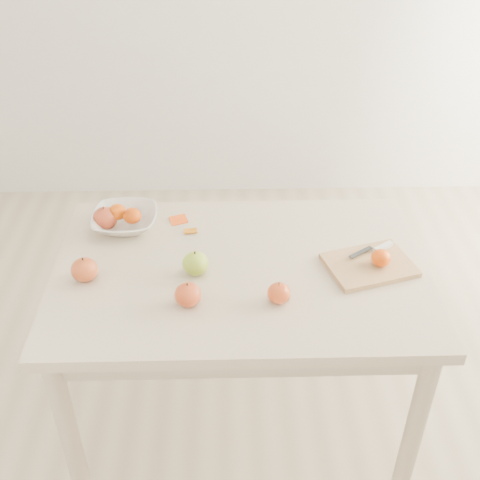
{
  "coord_description": "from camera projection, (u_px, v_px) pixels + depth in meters",
  "views": [
    {
      "loc": [
        -0.04,
        -1.52,
        1.94
      ],
      "look_at": [
        0.0,
        0.05,
        0.82
      ],
      "focal_mm": 45.0,
      "sensor_mm": 36.0,
      "label": 1
    }
  ],
  "objects": [
    {
      "name": "orange_peel_a",
      "position": [
        179.0,
        221.0,
        2.14
      ],
      "size": [
        0.07,
        0.06,
        0.01
      ],
      "primitive_type": "cube",
      "rotation": [
        0.21,
        0.0,
        0.33
      ],
      "color": "#E84E10",
      "rests_on": "table"
    },
    {
      "name": "bowl_tangerine_far",
      "position": [
        132.0,
        216.0,
        2.07
      ],
      "size": [
        0.06,
        0.06,
        0.06
      ],
      "primitive_type": "ellipsoid",
      "color": "#C93707",
      "rests_on": "fruit_bowl"
    },
    {
      "name": "table",
      "position": [
        240.0,
        290.0,
        1.98
      ],
      "size": [
        1.2,
        0.8,
        0.75
      ],
      "color": "beige",
      "rests_on": "ground"
    },
    {
      "name": "board_tangerine",
      "position": [
        381.0,
        258.0,
        1.89
      ],
      "size": [
        0.06,
        0.06,
        0.05
      ],
      "primitive_type": "ellipsoid",
      "color": "#DD3C07",
      "rests_on": "cutting_board"
    },
    {
      "name": "apple_red_e",
      "position": [
        279.0,
        293.0,
        1.77
      ],
      "size": [
        0.07,
        0.07,
        0.06
      ],
      "primitive_type": "ellipsoid",
      "color": "#A12713",
      "rests_on": "table"
    },
    {
      "name": "apple_red_c",
      "position": [
        188.0,
        295.0,
        1.76
      ],
      "size": [
        0.08,
        0.08,
        0.07
      ],
      "primitive_type": "ellipsoid",
      "color": "maroon",
      "rests_on": "table"
    },
    {
      "name": "cutting_board",
      "position": [
        369.0,
        265.0,
        1.92
      ],
      "size": [
        0.31,
        0.26,
        0.02
      ],
      "primitive_type": "cube",
      "rotation": [
        0.0,
        0.0,
        0.29
      ],
      "color": "tan",
      "rests_on": "table"
    },
    {
      "name": "apple_red_a",
      "position": [
        105.0,
        218.0,
        2.09
      ],
      "size": [
        0.09,
        0.09,
        0.08
      ],
      "primitive_type": "ellipsoid",
      "color": "maroon",
      "rests_on": "table"
    },
    {
      "name": "apple_green",
      "position": [
        195.0,
        263.0,
        1.88
      ],
      "size": [
        0.08,
        0.08,
        0.08
      ],
      "primitive_type": "ellipsoid",
      "color": "#6E9917",
      "rests_on": "table"
    },
    {
      "name": "fruit_bowl",
      "position": [
        125.0,
        220.0,
        2.1
      ],
      "size": [
        0.23,
        0.23,
        0.06
      ],
      "primitive_type": "imported",
      "color": "silver",
      "rests_on": "table"
    },
    {
      "name": "paring_knife",
      "position": [
        380.0,
        248.0,
        1.97
      ],
      "size": [
        0.16,
        0.09,
        0.01
      ],
      "color": "white",
      "rests_on": "cutting_board"
    },
    {
      "name": "apple_red_b",
      "position": [
        85.0,
        270.0,
        1.85
      ],
      "size": [
        0.08,
        0.08,
        0.08
      ],
      "primitive_type": "ellipsoid",
      "color": "maroon",
      "rests_on": "table"
    },
    {
      "name": "ground",
      "position": [
        240.0,
        417.0,
        2.36
      ],
      "size": [
        3.5,
        3.5,
        0.0
      ],
      "primitive_type": "plane",
      "color": "#C6B293",
      "rests_on": "ground"
    },
    {
      "name": "orange_peel_b",
      "position": [
        191.0,
        231.0,
        2.09
      ],
      "size": [
        0.05,
        0.04,
        0.01
      ],
      "primitive_type": "cube",
      "rotation": [
        -0.14,
        0.0,
        0.13
      ],
      "color": "#C36B0D",
      "rests_on": "table"
    },
    {
      "name": "bowl_tangerine_near",
      "position": [
        117.0,
        212.0,
        2.09
      ],
      "size": [
        0.06,
        0.06,
        0.06
      ],
      "primitive_type": "ellipsoid",
      "color": "orange",
      "rests_on": "fruit_bowl"
    }
  ]
}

